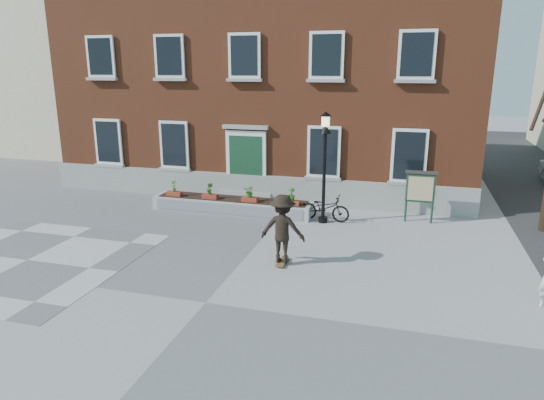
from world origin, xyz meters
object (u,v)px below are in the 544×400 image
(notice_board, at_px, (420,188))
(skateboarder, at_px, (283,229))
(bicycle, at_px, (324,208))
(lamp_post, at_px, (325,152))

(notice_board, bearing_deg, skateboarder, -126.64)
(skateboarder, bearing_deg, bicycle, 84.08)
(notice_board, bearing_deg, bicycle, -167.50)
(bicycle, xyz_separation_m, skateboarder, (-0.44, -4.27, 0.56))
(lamp_post, bearing_deg, skateboarder, -96.12)
(bicycle, height_order, notice_board, notice_board)
(lamp_post, height_order, skateboarder, lamp_post)
(lamp_post, xyz_separation_m, notice_board, (3.28, 0.94, -1.28))
(bicycle, relative_size, notice_board, 0.98)
(bicycle, bearing_deg, lamp_post, -177.63)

